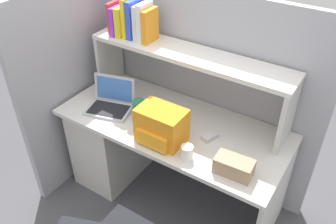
{
  "coord_description": "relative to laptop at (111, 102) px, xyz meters",
  "views": [
    {
      "loc": [
        1.03,
        -1.64,
        2.22
      ],
      "look_at": [
        0.0,
        -0.05,
        0.85
      ],
      "focal_mm": 38.11,
      "sensor_mm": 36.0,
      "label": 1
    }
  ],
  "objects": [
    {
      "name": "ground_plane",
      "position": [
        0.46,
        0.09,
        -0.78
      ],
      "size": [
        8.0,
        8.0,
        0.0
      ],
      "primitive_type": "plane",
      "color": "#4C4C51"
    },
    {
      "name": "desk",
      "position": [
        0.07,
        0.09,
        -0.38
      ],
      "size": [
        1.6,
        0.7,
        0.73
      ],
      "color": "silver",
      "rests_on": "ground_plane"
    },
    {
      "name": "cubicle_partition_rear",
      "position": [
        0.46,
        0.47,
        -0.01
      ],
      "size": [
        1.84,
        0.05,
        1.55
      ],
      "primitive_type": "cube",
      "color": "#9E9EA8",
      "rests_on": "ground_plane"
    },
    {
      "name": "cubicle_partition_left",
      "position": [
        -0.39,
        0.04,
        -0.01
      ],
      "size": [
        0.05,
        1.06,
        1.55
      ],
      "primitive_type": "cube",
      "color": "#9E9EA8",
      "rests_on": "ground_plane"
    },
    {
      "name": "overhead_hutch",
      "position": [
        0.46,
        0.29,
        0.3
      ],
      "size": [
        1.44,
        0.28,
        0.45
      ],
      "color": "beige",
      "rests_on": "desk"
    },
    {
      "name": "reference_books_on_shelf",
      "position": [
        0.01,
        0.29,
        0.52
      ],
      "size": [
        0.34,
        0.18,
        0.27
      ],
      "color": "red",
      "rests_on": "overhead_hutch"
    },
    {
      "name": "laptop",
      "position": [
        0.0,
        0.0,
        0.0
      ],
      "size": [
        0.36,
        0.32,
        0.22
      ],
      "color": "#B7BABF",
      "rests_on": "desk"
    },
    {
      "name": "backpack",
      "position": [
        0.5,
        -0.1,
        0.06
      ],
      "size": [
        0.3,
        0.23,
        0.23
      ],
      "color": "orange",
      "rests_on": "desk"
    },
    {
      "name": "computer_mouse",
      "position": [
        0.76,
        0.08,
        -0.03
      ],
      "size": [
        0.09,
        0.12,
        0.03
      ],
      "primitive_type": "cube",
      "rotation": [
        0.0,
        0.0,
        -0.33
      ],
      "color": "silver",
      "rests_on": "desk"
    },
    {
      "name": "paper_cup",
      "position": [
        0.73,
        -0.16,
        -0.01
      ],
      "size": [
        0.08,
        0.08,
        0.09
      ],
      "primitive_type": "cylinder",
      "color": "white",
      "rests_on": "desk"
    },
    {
      "name": "tissue_box",
      "position": [
        1.01,
        -0.12,
        -0.0
      ],
      "size": [
        0.23,
        0.13,
        0.1
      ],
      "primitive_type": "cube",
      "rotation": [
        0.0,
        0.0,
        0.06
      ],
      "color": "#9E7F60",
      "rests_on": "desk"
    },
    {
      "name": "snack_canister",
      "position": [
        0.25,
        0.01,
        0.02
      ],
      "size": [
        0.1,
        0.1,
        0.14
      ],
      "primitive_type": "cylinder",
      "color": "#26723F",
      "rests_on": "desk"
    }
  ]
}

